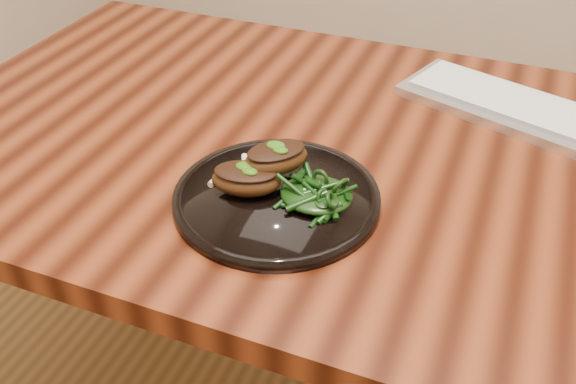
% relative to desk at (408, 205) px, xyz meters
% --- Properties ---
extents(desk, '(1.60, 0.80, 0.75)m').
position_rel_desk_xyz_m(desk, '(0.00, 0.00, 0.00)').
color(desk, black).
rests_on(desk, ground).
extents(plate, '(0.28, 0.28, 0.02)m').
position_rel_desk_xyz_m(plate, '(-0.15, -0.17, 0.09)').
color(plate, black).
rests_on(plate, desk).
extents(lamb_chop_front, '(0.10, 0.08, 0.04)m').
position_rel_desk_xyz_m(lamb_chop_front, '(-0.19, -0.18, 0.12)').
color(lamb_chop_front, '#3C200B').
rests_on(lamb_chop_front, plate).
extents(lamb_chop_back, '(0.10, 0.11, 0.04)m').
position_rel_desk_xyz_m(lamb_chop_back, '(-0.16, -0.14, 0.14)').
color(lamb_chop_back, '#3C200B').
rests_on(lamb_chop_back, plate).
extents(herb_smear, '(0.07, 0.05, 0.00)m').
position_rel_desk_xyz_m(herb_smear, '(-0.18, -0.11, 0.10)').
color(herb_smear, '#1D4E08').
rests_on(herb_smear, plate).
extents(greens_heap, '(0.10, 0.09, 0.04)m').
position_rel_desk_xyz_m(greens_heap, '(-0.09, -0.17, 0.11)').
color(greens_heap, black).
rests_on(greens_heap, plate).
extents(keyboard, '(0.51, 0.30, 0.02)m').
position_rel_desk_xyz_m(keyboard, '(0.17, 0.18, 0.09)').
color(keyboard, silver).
rests_on(keyboard, desk).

